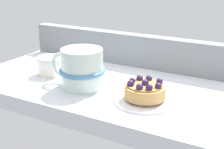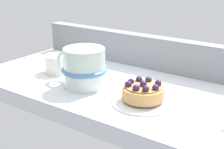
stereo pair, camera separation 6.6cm
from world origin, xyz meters
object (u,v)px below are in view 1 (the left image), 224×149
Objects in this scene: raspberry_tart at (145,90)px; sugar_bowl at (51,65)px; dessert_plate at (145,99)px; coffee_mug at (81,69)px.

raspberry_tart is 1.22× the size of sugar_bowl.
dessert_plate is 15.91cm from coffee_mug.
sugar_bowl reaches higher than dessert_plate.
coffee_mug is (-15.41, 0.43, 1.83)cm from raspberry_tart.
dessert_plate is at bearing -8.08° from sugar_bowl.
coffee_mug is at bearing 178.46° from dessert_plate.
coffee_mug is 1.99× the size of sugar_bowl.
coffee_mug is (-15.42, 0.41, 3.87)cm from dessert_plate.
dessert_plate is 1.49× the size of raspberry_tart.
coffee_mug is 12.26cm from sugar_bowl.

